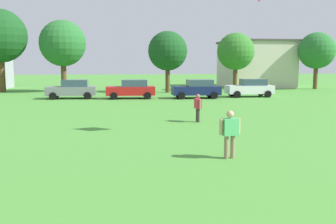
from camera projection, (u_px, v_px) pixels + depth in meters
ground_plane at (106, 106)px, 28.36m from camera, size 160.00×160.00×0.00m
adult_bystander at (230, 130)px, 12.53m from camera, size 0.75×0.40×1.61m
bystander_near_trees at (198, 106)px, 20.35m from camera, size 0.34×0.71×1.50m
parked_car_gray_0 at (72, 89)px, 33.85m from camera, size 4.30×2.02×1.68m
parked_car_red_1 at (131, 89)px, 33.88m from camera, size 4.30×2.02×1.68m
parked_car_navy_2 at (197, 89)px, 34.18m from camera, size 4.30×2.02×1.68m
parked_car_white_3 at (250, 88)px, 35.62m from camera, size 4.30×2.02×1.68m
tree_far_left at (0, 36)px, 40.80m from camera, size 5.72×5.72×8.92m
tree_left at (63, 44)px, 41.14m from camera, size 4.99×4.99×7.77m
tree_center at (168, 51)px, 40.50m from camera, size 4.20×4.20×6.54m
tree_right at (236, 52)px, 43.38m from camera, size 4.23×4.23×6.59m
tree_far_right at (317, 51)px, 45.99m from camera, size 4.40×4.40×6.86m
house_left at (255, 64)px, 50.73m from camera, size 8.50×8.99×6.07m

